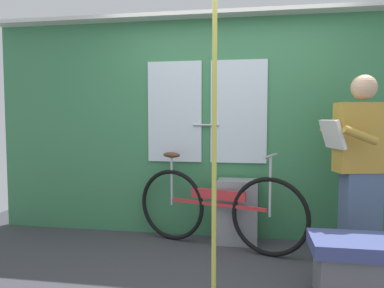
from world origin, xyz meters
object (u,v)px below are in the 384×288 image
at_px(handrail_pole, 214,135).
at_px(bench_seat_corner, 361,268).
at_px(bicycle_near_door, 217,208).
at_px(passenger_reading_newspaper, 360,165).
at_px(trash_bin_by_wall, 238,211).

height_order(handrail_pole, bench_seat_corner, handrail_pole).
xyz_separation_m(handrail_pole, bench_seat_corner, (1.05, 0.07, -0.94)).
distance_m(bicycle_near_door, handrail_pole, 1.27).
bearing_deg(handrail_pole, passenger_reading_newspaper, 33.74).
height_order(trash_bin_by_wall, bench_seat_corner, trash_bin_by_wall).
xyz_separation_m(bicycle_near_door, bench_seat_corner, (1.13, -0.93, -0.16)).
height_order(passenger_reading_newspaper, handrail_pole, handrail_pole).
height_order(bicycle_near_door, passenger_reading_newspaper, passenger_reading_newspaper).
bearing_deg(passenger_reading_newspaper, trash_bin_by_wall, -32.82).
bearing_deg(handrail_pole, trash_bin_by_wall, 84.14).
bearing_deg(bench_seat_corner, handrail_pole, -176.11).
relative_size(handrail_pole, bench_seat_corner, 3.38).
distance_m(handrail_pole, bench_seat_corner, 1.41).
relative_size(trash_bin_by_wall, bench_seat_corner, 0.95).
relative_size(passenger_reading_newspaper, bench_seat_corner, 2.41).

